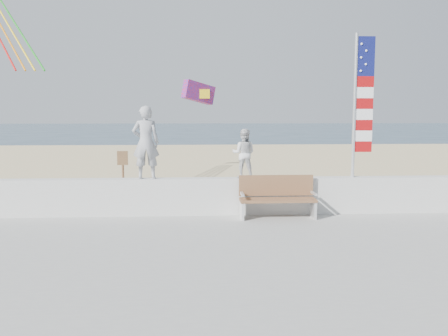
{
  "coord_description": "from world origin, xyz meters",
  "views": [
    {
      "loc": [
        -0.44,
        -9.49,
        2.67
      ],
      "look_at": [
        0.2,
        1.8,
        1.35
      ],
      "focal_mm": 38.0,
      "sensor_mm": 36.0,
      "label": 1
    }
  ],
  "objects_px": {
    "child": "(244,153)",
    "bench": "(277,196)",
    "adult": "(146,142)",
    "flag": "(360,100)"
  },
  "relations": [
    {
      "from": "adult",
      "to": "bench",
      "type": "distance_m",
      "value": 3.41
    },
    {
      "from": "adult",
      "to": "flag",
      "type": "xyz_separation_m",
      "value": [
        5.22,
        -0.0,
        1.03
      ]
    },
    {
      "from": "adult",
      "to": "flag",
      "type": "height_order",
      "value": "flag"
    },
    {
      "from": "child",
      "to": "flag",
      "type": "distance_m",
      "value": 3.13
    },
    {
      "from": "adult",
      "to": "child",
      "type": "distance_m",
      "value": 2.39
    },
    {
      "from": "adult",
      "to": "flag",
      "type": "relative_size",
      "value": 0.5
    },
    {
      "from": "flag",
      "to": "adult",
      "type": "bearing_deg",
      "value": 180.0
    },
    {
      "from": "child",
      "to": "bench",
      "type": "distance_m",
      "value": 1.33
    },
    {
      "from": "child",
      "to": "bench",
      "type": "relative_size",
      "value": 0.67
    },
    {
      "from": "child",
      "to": "flag",
      "type": "height_order",
      "value": "flag"
    }
  ]
}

